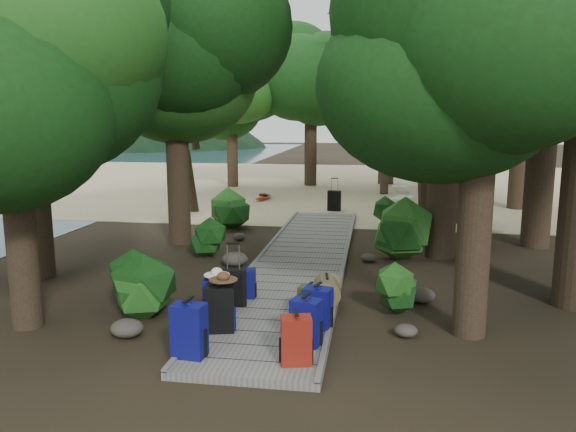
% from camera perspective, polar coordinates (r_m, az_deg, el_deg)
% --- Properties ---
extents(ground, '(120.00, 120.00, 0.00)m').
position_cam_1_polar(ground, '(11.80, 0.81, -5.98)').
color(ground, '#2D2116').
rests_on(ground, ground).
extents(sand_beach, '(40.00, 22.00, 0.02)m').
position_cam_1_polar(sand_beach, '(27.47, 5.49, 3.22)').
color(sand_beach, tan).
rests_on(sand_beach, ground).
extents(distant_hill, '(32.00, 16.00, 12.00)m').
position_cam_1_polar(distant_hill, '(72.44, -26.39, 6.45)').
color(distant_hill, black).
rests_on(distant_hill, ground).
extents(boardwalk, '(2.00, 12.00, 0.12)m').
position_cam_1_polar(boardwalk, '(12.74, 1.44, -4.49)').
color(boardwalk, slate).
rests_on(boardwalk, ground).
extents(backpack_left_a, '(0.46, 0.34, 0.80)m').
position_cam_1_polar(backpack_left_a, '(7.65, -10.01, -11.09)').
color(backpack_left_a, navy).
rests_on(backpack_left_a, boardwalk).
extents(backpack_left_b, '(0.48, 0.39, 0.77)m').
position_cam_1_polar(backpack_left_b, '(8.45, -6.94, -9.05)').
color(backpack_left_b, black).
rests_on(backpack_left_b, boardwalk).
extents(backpack_left_c, '(0.40, 0.28, 0.74)m').
position_cam_1_polar(backpack_left_c, '(8.90, -7.16, -8.17)').
color(backpack_left_c, navy).
rests_on(backpack_left_c, boardwalk).
extents(backpack_left_d, '(0.40, 0.30, 0.56)m').
position_cam_1_polar(backpack_left_d, '(9.95, -4.42, -6.67)').
color(backpack_left_d, navy).
rests_on(backpack_left_d, boardwalk).
extents(backpack_right_a, '(0.44, 0.35, 0.70)m').
position_cam_1_polar(backpack_right_a, '(7.35, 0.83, -12.26)').
color(backpack_right_a, maroon).
rests_on(backpack_right_a, boardwalk).
extents(backpack_right_b, '(0.46, 0.38, 0.72)m').
position_cam_1_polar(backpack_right_b, '(7.92, 1.87, -10.47)').
color(backpack_right_b, navy).
rests_on(backpack_right_b, boardwalk).
extents(backpack_right_c, '(0.46, 0.37, 0.69)m').
position_cam_1_polar(backpack_right_c, '(8.53, 3.04, -9.09)').
color(backpack_right_c, navy).
rests_on(backpack_right_c, boardwalk).
extents(backpack_right_d, '(0.39, 0.31, 0.53)m').
position_cam_1_polar(backpack_right_d, '(9.07, 2.23, -8.44)').
color(backpack_right_d, '#3F411B').
rests_on(backpack_right_d, boardwalk).
extents(duffel_right_khaki, '(0.52, 0.71, 0.44)m').
position_cam_1_polar(duffel_right_khaki, '(9.71, 3.97, -7.47)').
color(duffel_right_khaki, brown).
rests_on(duffel_right_khaki, boardwalk).
extents(suitcase_on_boardwalk, '(0.46, 0.35, 0.63)m').
position_cam_1_polar(suitcase_on_boardwalk, '(9.53, -5.53, -7.23)').
color(suitcase_on_boardwalk, black).
rests_on(suitcase_on_boardwalk, boardwalk).
extents(lone_suitcase_on_sand, '(0.47, 0.31, 0.70)m').
position_cam_1_polar(lone_suitcase_on_sand, '(19.64, 4.72, 1.56)').
color(lone_suitcase_on_sand, black).
rests_on(lone_suitcase_on_sand, sand_beach).
extents(hat_brown, '(0.42, 0.42, 0.13)m').
position_cam_1_polar(hat_brown, '(8.34, -6.60, -6.04)').
color(hat_brown, '#51351E').
rests_on(hat_brown, backpack_left_b).
extents(hat_white, '(0.40, 0.40, 0.13)m').
position_cam_1_polar(hat_white, '(8.73, -7.26, -5.55)').
color(hat_white, silver).
rests_on(hat_white, backpack_left_c).
extents(kayak, '(1.22, 3.04, 0.30)m').
position_cam_1_polar(kayak, '(22.18, -2.48, 2.04)').
color(kayak, '#9E250D').
rests_on(kayak, sand_beach).
extents(sun_lounger, '(1.22, 1.90, 0.58)m').
position_cam_1_polar(sun_lounger, '(21.94, 11.49, 2.14)').
color(sun_lounger, silver).
rests_on(sun_lounger, sand_beach).
extents(tree_right_a, '(4.21, 4.21, 7.02)m').
position_cam_1_polar(tree_right_a, '(8.53, 19.12, 11.21)').
color(tree_right_a, black).
rests_on(tree_right_a, ground).
extents(tree_right_c, '(5.68, 5.68, 9.84)m').
position_cam_1_polar(tree_right_c, '(13.44, 16.09, 16.77)').
color(tree_right_c, black).
rests_on(tree_right_c, ground).
extents(tree_right_d, '(5.41, 5.41, 9.92)m').
position_cam_1_polar(tree_right_d, '(15.36, 25.07, 15.50)').
color(tree_right_d, black).
rests_on(tree_right_d, ground).
extents(tree_right_e, '(5.32, 5.32, 9.58)m').
position_cam_1_polar(tree_right_e, '(18.06, 17.02, 14.49)').
color(tree_right_e, black).
rests_on(tree_right_e, ground).
extents(tree_right_f, '(5.87, 5.87, 10.48)m').
position_cam_1_polar(tree_right_f, '(21.59, 23.21, 14.54)').
color(tree_right_f, black).
rests_on(tree_right_f, ground).
extents(tree_left_a, '(3.95, 3.95, 6.58)m').
position_cam_1_polar(tree_left_a, '(9.36, -26.35, 9.22)').
color(tree_left_a, black).
rests_on(tree_left_a, ground).
extents(tree_left_b, '(5.04, 5.04, 9.07)m').
position_cam_1_polar(tree_left_b, '(12.39, -25.43, 15.03)').
color(tree_left_b, black).
rests_on(tree_left_b, ground).
extents(tree_left_c, '(4.71, 4.71, 8.20)m').
position_cam_1_polar(tree_left_c, '(14.62, -11.42, 13.16)').
color(tree_left_c, black).
rests_on(tree_left_c, ground).
extents(tree_back_a, '(4.84, 4.84, 8.37)m').
position_cam_1_polar(tree_back_a, '(26.80, 2.35, 12.04)').
color(tree_back_a, black).
rests_on(tree_back_a, ground).
extents(tree_back_b, '(6.07, 6.07, 10.83)m').
position_cam_1_polar(tree_back_b, '(27.90, 10.22, 14.34)').
color(tree_back_b, black).
rests_on(tree_back_b, ground).
extents(tree_back_c, '(5.01, 5.01, 9.02)m').
position_cam_1_polar(tree_back_c, '(26.42, 16.30, 12.38)').
color(tree_back_c, black).
rests_on(tree_back_c, ground).
extents(tree_back_d, '(4.30, 4.30, 7.17)m').
position_cam_1_polar(tree_back_d, '(26.38, -5.74, 10.72)').
color(tree_back_d, black).
rests_on(tree_back_d, ground).
extents(palm_right_a, '(4.62, 4.62, 7.87)m').
position_cam_1_polar(palm_right_a, '(16.92, 14.69, 12.03)').
color(palm_right_a, '#143910').
rests_on(palm_right_a, ground).
extents(palm_right_b, '(4.16, 4.16, 8.03)m').
position_cam_1_polar(palm_right_b, '(23.17, 18.25, 11.44)').
color(palm_right_b, '#143910').
rests_on(palm_right_b, ground).
extents(palm_right_c, '(4.82, 4.82, 7.67)m').
position_cam_1_polar(palm_right_c, '(24.24, 10.62, 11.26)').
color(palm_right_c, '#143910').
rests_on(palm_right_c, ground).
extents(palm_left_a, '(4.07, 4.07, 6.48)m').
position_cam_1_polar(palm_left_a, '(19.50, -10.43, 9.84)').
color(palm_left_a, '#143910').
rests_on(palm_left_a, ground).
extents(rock_left_a, '(0.50, 0.45, 0.27)m').
position_cam_1_polar(rock_left_a, '(8.90, -16.04, -10.90)').
color(rock_left_a, '#4C473F').
rests_on(rock_left_a, ground).
extents(rock_left_b, '(0.40, 0.36, 0.22)m').
position_cam_1_polar(rock_left_b, '(10.12, -13.75, -8.39)').
color(rock_left_b, '#4C473F').
rests_on(rock_left_b, ground).
extents(rock_left_c, '(0.58, 0.52, 0.32)m').
position_cam_1_polar(rock_left_c, '(12.46, -5.41, -4.39)').
color(rock_left_c, '#4C473F').
rests_on(rock_left_c, ground).
extents(rock_left_d, '(0.34, 0.31, 0.19)m').
position_cam_1_polar(rock_left_d, '(15.08, -4.97, -2.09)').
color(rock_left_d, '#4C473F').
rests_on(rock_left_d, ground).
extents(rock_right_a, '(0.35, 0.32, 0.19)m').
position_cam_1_polar(rock_right_a, '(8.76, 11.89, -11.33)').
color(rock_right_a, '#4C473F').
rests_on(rock_right_a, ground).
extents(rock_right_b, '(0.49, 0.44, 0.27)m').
position_cam_1_polar(rock_right_b, '(10.33, 13.38, -7.83)').
color(rock_right_b, '#4C473F').
rests_on(rock_right_b, ground).
extents(rock_right_c, '(0.34, 0.30, 0.18)m').
position_cam_1_polar(rock_right_c, '(12.95, 8.17, -4.21)').
color(rock_right_c, '#4C473F').
rests_on(rock_right_c, ground).
extents(shrub_left_a, '(1.24, 1.24, 1.12)m').
position_cam_1_polar(shrub_left_a, '(9.73, -15.11, -6.41)').
color(shrub_left_a, '#205419').
rests_on(shrub_left_a, ground).
extents(shrub_left_b, '(0.92, 0.92, 0.83)m').
position_cam_1_polar(shrub_left_b, '(13.50, -8.24, -2.22)').
color(shrub_left_b, '#205419').
rests_on(shrub_left_b, ground).
extents(shrub_left_c, '(1.31, 1.31, 1.18)m').
position_cam_1_polar(shrub_left_c, '(16.83, -5.91, 0.88)').
color(shrub_left_c, '#205419').
rests_on(shrub_left_c, ground).
extents(shrub_right_a, '(0.92, 0.92, 0.83)m').
position_cam_1_polar(shrub_right_a, '(9.64, 10.22, -7.28)').
color(shrub_right_a, '#205419').
rests_on(shrub_right_a, ground).
extents(shrub_right_b, '(1.47, 1.47, 1.32)m').
position_cam_1_polar(shrub_right_b, '(13.18, 12.00, -1.54)').
color(shrub_right_b, '#205419').
rests_on(shrub_right_b, ground).
extents(shrub_right_c, '(0.86, 0.86, 0.78)m').
position_cam_1_polar(shrub_right_c, '(16.86, 10.03, 0.10)').
color(shrub_right_c, '#205419').
rests_on(shrub_right_c, ground).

